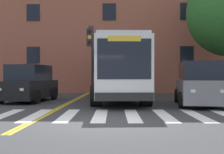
{
  "coord_description": "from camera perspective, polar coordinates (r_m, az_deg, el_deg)",
  "views": [
    {
      "loc": [
        0.76,
        -10.01,
        1.57
      ],
      "look_at": [
        0.01,
        7.61,
        1.42
      ],
      "focal_mm": 50.0,
      "sensor_mm": 36.0,
      "label": 1
    }
  ],
  "objects": [
    {
      "name": "car_black_near_lane",
      "position": [
        18.68,
        -14.88,
        -1.26
      ],
      "size": [
        2.57,
        4.83,
        2.11
      ],
      "color": "black",
      "rests_on": "ground"
    },
    {
      "name": "lane_line_yellow_inner",
      "position": [
        26.12,
        -4.54,
        -2.96
      ],
      "size": [
        0.12,
        36.0,
        0.01
      ],
      "primitive_type": "cube",
      "color": "gold",
      "rests_on": "ground"
    },
    {
      "name": "ground_plane",
      "position": [
        10.17,
        -1.91,
        -8.4
      ],
      "size": [
        120.0,
        120.0,
        0.0
      ],
      "primitive_type": "plane",
      "color": "#38383A"
    },
    {
      "name": "crosswalk",
      "position": [
        12.02,
        -2.17,
        -7.0
      ],
      "size": [
        10.48,
        4.29,
        0.01
      ],
      "color": "white",
      "rests_on": "ground"
    },
    {
      "name": "traffic_light_overhead",
      "position": [
        19.26,
        -3.82,
        5.16
      ],
      "size": [
        0.42,
        3.2,
        4.76
      ],
      "color": "#28282D",
      "rests_on": "ground"
    },
    {
      "name": "building_facade",
      "position": [
        29.6,
        -0.18,
        9.88
      ],
      "size": [
        32.04,
        6.64,
        12.79
      ],
      "color": "#9E5642",
      "rests_on": "ground"
    },
    {
      "name": "car_grey_far_lane",
      "position": [
        16.42,
        15.7,
        -1.35
      ],
      "size": [
        2.67,
        5.33,
        2.2
      ],
      "color": "slate",
      "rests_on": "ground"
    },
    {
      "name": "lane_line_yellow_outer",
      "position": [
        26.1,
        -4.19,
        -2.96
      ],
      "size": [
        0.12,
        36.0,
        0.01
      ],
      "primitive_type": "cube",
      "color": "gold",
      "rests_on": "ground"
    },
    {
      "name": "city_bus",
      "position": [
        18.61,
        0.96,
        1.55
      ],
      "size": [
        3.56,
        11.03,
        3.49
      ],
      "color": "white",
      "rests_on": "ground"
    }
  ]
}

